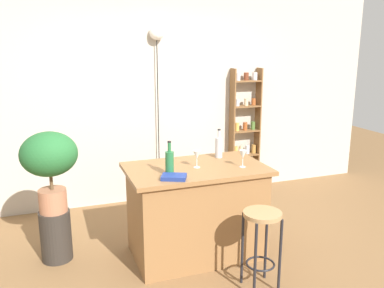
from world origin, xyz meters
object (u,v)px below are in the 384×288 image
object	(u,v)px
bottle_soda_blue	(219,147)
wine_glass_left	(196,155)
bottle_wine_red	(170,162)
pendant_globe_light	(157,37)
wine_glass_center	(243,155)
plant_stool	(56,235)
bar_stool	(262,233)
cookbook	(174,177)
potted_plant	(49,160)
spice_shelf	(245,131)

from	to	relation	value
bottle_soda_blue	wine_glass_left	bearing A→B (deg)	-143.33
bottle_wine_red	pendant_globe_light	world-z (taller)	pendant_globe_light
wine_glass_center	plant_stool	bearing A→B (deg)	163.61
bar_stool	cookbook	size ratio (longest dim) A/B	3.28
plant_stool	bottle_soda_blue	size ratio (longest dim) A/B	1.66
bottle_soda_blue	plant_stool	bearing A→B (deg)	175.85
bottle_soda_blue	pendant_globe_light	bearing A→B (deg)	101.88
potted_plant	cookbook	bearing A→B (deg)	-31.76
bar_stool	cookbook	world-z (taller)	cookbook
spice_shelf	pendant_globe_light	world-z (taller)	pendant_globe_light
bar_stool	potted_plant	world-z (taller)	potted_plant
spice_shelf	bottle_wine_red	distance (m)	2.29
bottle_soda_blue	wine_glass_left	distance (m)	0.42
bottle_soda_blue	pendant_globe_light	world-z (taller)	pendant_globe_light
spice_shelf	plant_stool	world-z (taller)	spice_shelf
bar_stool	bottle_soda_blue	distance (m)	1.09
plant_stool	bottle_soda_blue	world-z (taller)	bottle_soda_blue
potted_plant	plant_stool	bearing A→B (deg)	0.00
cookbook	pendant_globe_light	world-z (taller)	pendant_globe_light
spice_shelf	bottle_wine_red	xyz separation A→B (m)	(-1.58, -1.65, 0.17)
potted_plant	bottle_soda_blue	xyz separation A→B (m)	(1.63, -0.12, 0.01)
cookbook	pendant_globe_light	distance (m)	2.19
plant_stool	wine_glass_center	distance (m)	1.94
cookbook	wine_glass_left	bearing A→B (deg)	64.68
plant_stool	cookbook	xyz separation A→B (m)	(0.99, -0.62, 0.67)
wine_glass_left	cookbook	bearing A→B (deg)	-140.28
spice_shelf	bottle_wine_red	size ratio (longest dim) A/B	5.54
wine_glass_center	bottle_wine_red	bearing A→B (deg)	179.71
plant_stool	bottle_wine_red	xyz separation A→B (m)	(0.99, -0.50, 0.77)
bar_stool	potted_plant	distance (m)	2.00
bottle_soda_blue	pendant_globe_light	distance (m)	1.73
bottle_soda_blue	wine_glass_left	world-z (taller)	bottle_soda_blue
potted_plant	bottle_soda_blue	world-z (taller)	potted_plant
plant_stool	pendant_globe_light	size ratio (longest dim) A/B	0.22
wine_glass_center	bottle_soda_blue	bearing A→B (deg)	101.53
wine_glass_left	pendant_globe_light	size ratio (longest dim) A/B	0.07
wine_glass_center	cookbook	distance (m)	0.73
bottle_soda_blue	wine_glass_center	bearing A→B (deg)	-78.47
bottle_soda_blue	cookbook	bearing A→B (deg)	-141.87
bottle_wine_red	wine_glass_left	size ratio (longest dim) A/B	1.88
plant_stool	wine_glass_left	xyz separation A→B (m)	(1.29, -0.37, 0.77)
spice_shelf	cookbook	bearing A→B (deg)	-131.81
bar_stool	cookbook	distance (m)	0.87
bar_stool	bottle_soda_blue	size ratio (longest dim) A/B	2.33
potted_plant	wine_glass_center	size ratio (longest dim) A/B	4.67
bottle_wine_red	potted_plant	bearing A→B (deg)	153.34
wine_glass_center	spice_shelf	bearing A→B (deg)	62.29
bottle_wine_red	bar_stool	bearing A→B (deg)	-43.69
potted_plant	wine_glass_left	bearing A→B (deg)	-15.95
cookbook	plant_stool	bearing A→B (deg)	173.20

